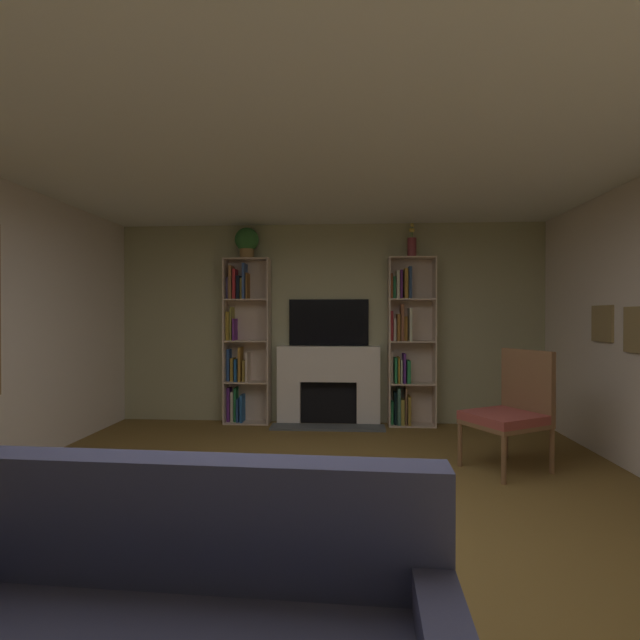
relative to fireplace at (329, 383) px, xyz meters
The scene contains 11 objects.
ground_plane 3.19m from the fireplace, 90.00° to the right, with size 7.81×7.81×0.00m, color brown.
wall_back_accent 0.80m from the fireplace, 90.00° to the left, with size 5.77×0.06×2.66m, color tan.
ceiling 3.80m from the fireplace, 90.00° to the right, with size 5.77×6.63×0.06m, color white.
fireplace is the anchor object (origin of this frame).
tv 0.80m from the fireplace, 90.00° to the left, with size 1.06×0.06×0.62m, color black.
bookshelf_left 1.27m from the fireplace, behind, with size 0.60×0.27×2.19m.
bookshelf_right 1.13m from the fireplace, ahead, with size 0.60×0.28×2.19m.
potted_plant 2.16m from the fireplace, behind, with size 0.32×0.32×0.41m.
vase_with_flowers 2.11m from the fireplace, ahead, with size 0.12×0.12×0.44m.
armchair 2.45m from the fireplace, 43.01° to the right, with size 0.84×0.81×1.10m.
coffee_table 3.66m from the fireplace, 94.67° to the right, with size 0.76×0.54×0.42m.
Camera 1 is at (0.26, -2.94, 1.42)m, focal length 25.96 mm.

